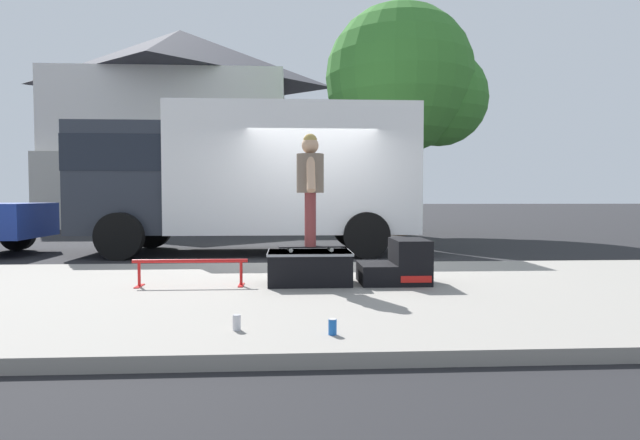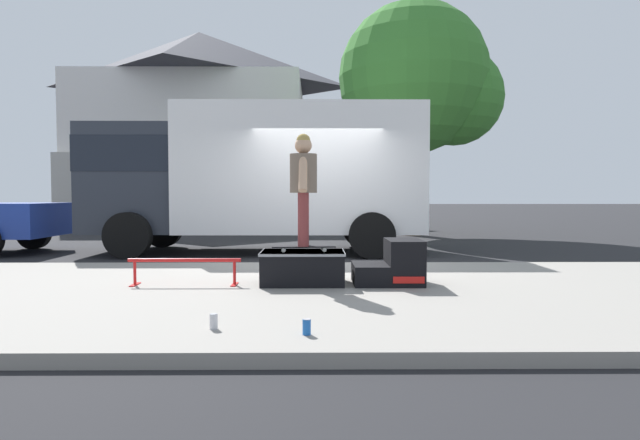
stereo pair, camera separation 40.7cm
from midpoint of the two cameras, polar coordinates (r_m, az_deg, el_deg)
ground_plane at (r=9.21m, az=-1.76°, el=-4.94°), size 140.00×140.00×0.00m
sidewalk_slab at (r=6.24m, az=-0.98°, el=-8.01°), size 50.00×5.00×0.12m
skate_box at (r=6.58m, az=-2.93°, el=-5.02°), size 1.03×0.71×0.40m
kicker_ramp at (r=6.68m, az=6.81°, el=-4.82°), size 0.85×0.70×0.55m
grind_rail at (r=6.64m, az=-15.52°, el=-4.82°), size 1.38×0.28×0.33m
skateboard at (r=6.53m, az=-2.85°, el=-2.91°), size 0.80×0.27×0.07m
skater_kid at (r=6.50m, az=-2.86°, el=4.32°), size 0.33×0.71×1.38m
soda_can at (r=4.23m, az=-1.45°, el=-11.45°), size 0.07×0.07×0.13m
soda_can_b at (r=4.45m, az=-11.60°, el=-10.78°), size 0.07×0.07×0.13m
box_truck at (r=11.38m, az=-8.81°, el=5.05°), size 6.91×2.63×3.05m
street_tree_main at (r=16.88m, az=8.77°, el=14.28°), size 4.98×4.53×7.04m
house_behind at (r=24.21m, az=-15.26°, el=9.72°), size 9.54×8.22×8.40m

